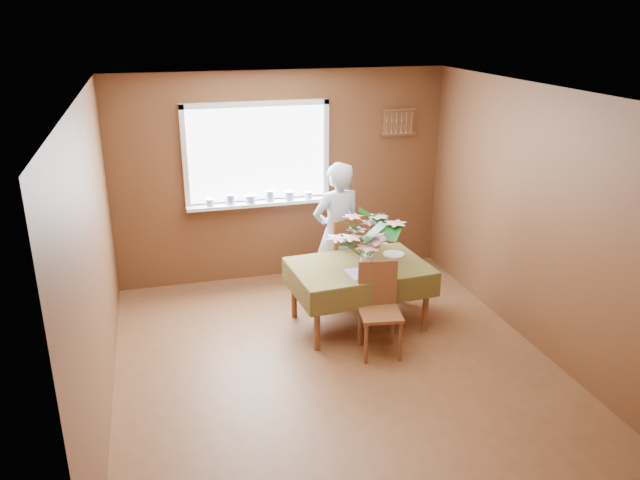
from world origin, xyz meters
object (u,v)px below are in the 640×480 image
object	(u,v)px
dining_table	(359,272)
chair_far	(343,254)
seated_woman	(337,233)
chair_near	(379,304)
flower_bouquet	(367,237)

from	to	relation	value
dining_table	chair_far	world-z (taller)	chair_far
chair_far	seated_woman	bearing A→B (deg)	1.05
dining_table	chair_near	distance (m)	0.57
dining_table	chair_far	size ratio (longest dim) A/B	1.47
chair_far	dining_table	bearing A→B (deg)	67.13
dining_table	flower_bouquet	world-z (taller)	flower_bouquet
seated_woman	chair_far	bearing A→B (deg)	-170.97
dining_table	seated_woman	size ratio (longest dim) A/B	0.90
seated_woman	flower_bouquet	xyz separation A→B (m)	(0.07, -0.78, 0.23)
chair_near	flower_bouquet	size ratio (longest dim) A/B	1.39
chair_far	seated_woman	distance (m)	0.28
seated_woman	flower_bouquet	world-z (taller)	seated_woman
chair_near	flower_bouquet	xyz separation A→B (m)	(0.01, 0.41, 0.54)
chair_far	chair_near	xyz separation A→B (m)	(-0.02, -1.23, -0.05)
dining_table	chair_near	bearing A→B (deg)	-93.06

